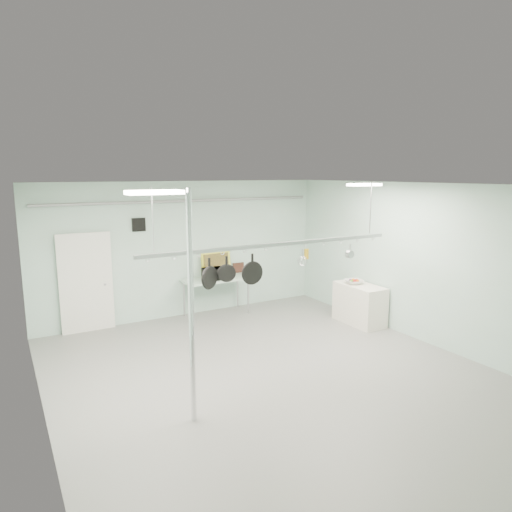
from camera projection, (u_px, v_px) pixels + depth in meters
floor at (275, 376)px, 7.69m from camera, size 8.00×8.00×0.00m
ceiling at (276, 186)px, 7.12m from camera, size 7.00×8.00×0.02m
back_wall at (186, 249)px, 10.81m from camera, size 7.00×0.02×3.20m
right_wall at (423, 264)px, 9.11m from camera, size 0.02×8.00×3.20m
door at (86, 284)px, 9.74m from camera, size 1.10×0.10×2.20m
wall_vent at (139, 225)px, 10.14m from camera, size 0.30×0.04×0.30m
conduit_pipe at (186, 201)px, 10.53m from camera, size 6.60×0.07×0.07m
chrome_pole at (191, 309)px, 6.06m from camera, size 0.08×0.08×3.20m
prep_table at (216, 281)px, 10.91m from camera, size 1.60×0.70×0.91m
side_cabinet at (359, 304)px, 10.35m from camera, size 0.60×1.20×0.90m
pot_rack at (276, 243)px, 7.65m from camera, size 4.80×0.06×1.00m
light_panel_left at (155, 192)px, 5.37m from camera, size 0.65×0.30×0.05m
light_panel_right at (364, 185)px, 8.81m from camera, size 0.65×0.30×0.05m
microwave at (214, 274)px, 10.73m from camera, size 0.51×0.35×0.28m
coffee_canister at (231, 274)px, 10.90m from camera, size 0.20×0.20×0.21m
painting_large at (216, 264)px, 11.17m from camera, size 0.78×0.16×0.58m
painting_small at (239, 268)px, 11.51m from camera, size 0.30×0.08×0.25m
fruit_bowl at (354, 282)px, 10.35m from camera, size 0.46×0.46×0.10m
skillet_left at (209, 274)px, 7.12m from camera, size 0.36×0.22×0.50m
skillet_mid at (227, 269)px, 7.26m from camera, size 0.29×0.16×0.41m
skillet_right at (252, 269)px, 7.50m from camera, size 0.39×0.06×0.52m
whisk at (302, 258)px, 7.97m from camera, size 0.19×0.19×0.32m
grater at (306, 254)px, 8.00m from camera, size 0.09×0.03×0.21m
saucepan at (350, 251)px, 8.49m from camera, size 0.17×0.14×0.28m
fruit_cluster at (354, 280)px, 10.35m from camera, size 0.24×0.24×0.09m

